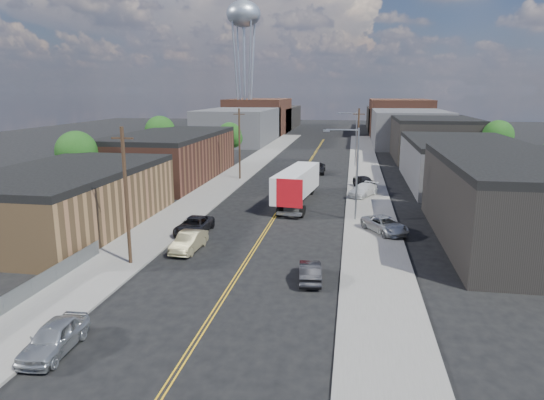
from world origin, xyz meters
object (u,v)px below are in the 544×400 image
(water_tower, at_px, (244,19))
(car_right_lot_a, at_px, (385,225))
(car_right_oncoming, at_px, (310,271))
(car_right_lot_c, at_px, (365,182))
(car_left_b, at_px, (189,242))
(car_right_lot_b, at_px, (363,190))
(car_ahead_truck, at_px, (316,168))
(car_left_a, at_px, (54,337))
(car_left_c, at_px, (194,226))
(semi_truck, at_px, (298,182))

(water_tower, bearing_deg, car_right_lot_a, -69.93)
(car_right_oncoming, xyz_separation_m, car_right_lot_c, (4.19, 31.86, 0.27))
(car_left_b, xyz_separation_m, car_right_lot_b, (13.91, 22.33, 0.12))
(car_right_lot_b, xyz_separation_m, car_ahead_truck, (-6.81, 16.17, -0.09))
(car_left_a, bearing_deg, car_left_c, 86.51)
(car_left_a, height_order, car_right_lot_a, car_right_lot_a)
(car_left_c, relative_size, car_right_lot_c, 1.14)
(semi_truck, xyz_separation_m, car_right_lot_a, (8.99, -11.19, -1.44))
(car_left_b, relative_size, car_right_lot_a, 0.91)
(car_right_lot_a, distance_m, car_right_lot_b, 15.19)
(car_left_b, relative_size, car_right_lot_c, 1.00)
(car_left_a, bearing_deg, semi_truck, 74.14)
(car_left_b, bearing_deg, car_left_a, -91.77)
(car_right_lot_a, xyz_separation_m, car_ahead_truck, (-8.46, 31.27, -0.06))
(car_right_lot_c, bearing_deg, car_left_c, -146.02)
(car_left_a, height_order, car_ahead_truck, car_ahead_truck)
(car_left_b, xyz_separation_m, car_left_c, (-1.12, 4.59, -0.03))
(water_tower, distance_m, car_left_a, 116.96)
(semi_truck, height_order, car_right_oncoming, semi_truck)
(water_tower, relative_size, car_left_a, 8.25)
(semi_truck, distance_m, car_right_lot_c, 11.71)
(semi_truck, relative_size, car_right_oncoming, 3.86)
(water_tower, bearing_deg, car_left_b, -79.99)
(semi_truck, bearing_deg, car_right_lot_b, 35.25)
(car_left_c, distance_m, car_right_lot_b, 23.25)
(semi_truck, xyz_separation_m, car_left_a, (-7.97, -34.09, -1.53))
(car_ahead_truck, bearing_deg, water_tower, 111.74)
(car_left_b, relative_size, car_left_c, 0.87)
(car_left_a, relative_size, car_left_c, 0.85)
(water_tower, bearing_deg, car_right_lot_c, -65.72)
(semi_truck, height_order, car_right_lot_a, semi_truck)
(water_tower, bearing_deg, car_ahead_truck, -67.37)
(water_tower, height_order, car_right_lot_b, water_tower)
(semi_truck, height_order, car_ahead_truck, semi_truck)
(water_tower, height_order, car_ahead_truck, water_tower)
(car_left_a, xyz_separation_m, car_left_c, (0.28, 20.26, -0.03))
(car_left_b, distance_m, car_right_lot_a, 17.16)
(water_tower, height_order, car_right_lot_a, water_tower)
(water_tower, height_order, car_left_b, water_tower)
(water_tower, relative_size, car_right_lot_a, 7.29)
(car_left_a, relative_size, car_right_oncoming, 1.10)
(car_left_c, relative_size, car_right_lot_a, 1.04)
(water_tower, distance_m, car_left_c, 97.79)
(water_tower, height_order, car_left_a, water_tower)
(car_right_oncoming, bearing_deg, water_tower, -81.29)
(car_left_b, height_order, car_ahead_truck, car_ahead_truck)
(car_left_b, bearing_deg, car_right_lot_a, 28.26)
(car_left_b, distance_m, car_right_oncoming, 11.03)
(water_tower, bearing_deg, car_left_c, -80.18)
(car_left_a, bearing_deg, car_left_b, 82.20)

